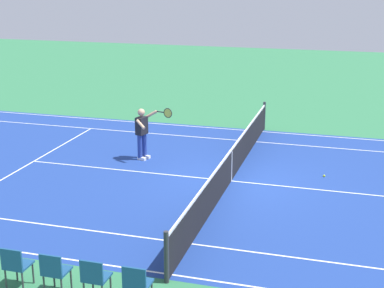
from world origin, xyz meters
name	(u,v)px	position (x,y,z in m)	size (l,w,h in m)	color
ground_plane	(231,181)	(0.00, 0.00, 0.00)	(60.00, 60.00, 0.00)	#2D7247
court_slab	(231,181)	(0.00, 0.00, 0.00)	(24.20, 11.40, 0.00)	navy
court_line_markings	(231,181)	(0.00, 0.00, 0.00)	(23.85, 11.05, 0.01)	white
tennis_net	(231,165)	(0.00, 0.00, 0.49)	(0.10, 11.70, 1.08)	#2D2D33
tennis_player_near	(143,131)	(3.15, -1.22, 0.93)	(1.16, 0.75, 1.70)	navy
tennis_ball	(324,176)	(-2.55, -1.10, 0.03)	(0.07, 0.07, 0.07)	#CCE01E
spectator_chair_0	(137,283)	(0.21, 6.80, 0.52)	(0.44, 0.44, 0.88)	#38383D
spectator_chair_1	(95,276)	(1.02, 6.80, 0.52)	(0.44, 0.44, 0.88)	#38383D
spectator_chair_2	(54,270)	(1.83, 6.80, 0.52)	(0.44, 0.44, 0.88)	#38383D
spectator_chair_3	(16,264)	(2.64, 6.80, 0.52)	(0.44, 0.44, 0.88)	#38383D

